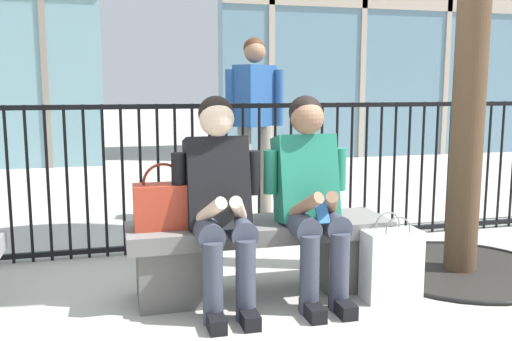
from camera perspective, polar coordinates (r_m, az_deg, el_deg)
The scene contains 8 objects.
ground_plane at distance 3.52m, azimuth 0.42°, elevation -12.42°, with size 60.00×60.00×0.00m, color #B2ADA3.
stone_bench at distance 3.43m, azimuth 0.43°, elevation -8.18°, with size 1.60×0.44×0.45m.
seated_person_with_phone at distance 3.15m, azimuth -3.75°, elevation -2.58°, with size 0.52×0.66×1.21m.
seated_person_companion at distance 3.30m, azimuth 5.60°, elevation -2.11°, with size 0.52×0.66×1.21m.
handbag_on_bench at distance 3.24m, azimuth -9.49°, elevation -3.52°, with size 0.34×0.17×0.38m.
shopping_bag at distance 3.44m, azimuth 13.76°, elevation -9.36°, with size 0.34×0.18×0.52m.
bystander_at_railing at distance 5.18m, azimuth -0.13°, elevation 5.72°, with size 0.55×0.40×1.71m.
plaza_railing at distance 4.32m, azimuth -3.04°, elevation -0.57°, with size 8.68×0.04×1.14m.
Camera 1 is at (-0.85, -3.17, 1.26)m, focal length 38.85 mm.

